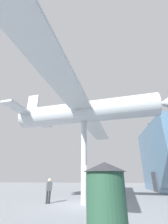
{
  "coord_description": "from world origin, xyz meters",
  "views": [
    {
      "loc": [
        11.68,
        1.56,
        1.73
      ],
      "look_at": [
        0.0,
        0.0,
        6.84
      ],
      "focal_mm": 24.0,
      "sensor_mm": 36.0,
      "label": 1
    }
  ],
  "objects_px": {
    "support_pylon_central": "(84,159)",
    "suspended_airplane": "(87,112)",
    "visitor_person": "(49,189)",
    "info_kiosk": "(106,205)"
  },
  "relations": [
    {
      "from": "visitor_person",
      "to": "info_kiosk",
      "type": "relative_size",
      "value": 0.77
    },
    {
      "from": "visitor_person",
      "to": "support_pylon_central",
      "type": "bearing_deg",
      "value": -40.1
    },
    {
      "from": "suspended_airplane",
      "to": "visitor_person",
      "type": "distance_m",
      "value": 6.57
    },
    {
      "from": "visitor_person",
      "to": "info_kiosk",
      "type": "height_order",
      "value": "info_kiosk"
    },
    {
      "from": "support_pylon_central",
      "to": "info_kiosk",
      "type": "height_order",
      "value": "support_pylon_central"
    },
    {
      "from": "support_pylon_central",
      "to": "visitor_person",
      "type": "xyz_separation_m",
      "value": [
        -0.01,
        -2.57,
        -2.04
      ]
    },
    {
      "from": "support_pylon_central",
      "to": "visitor_person",
      "type": "relative_size",
      "value": 3.66
    },
    {
      "from": "support_pylon_central",
      "to": "suspended_airplane",
      "type": "distance_m",
      "value": 3.89
    },
    {
      "from": "suspended_airplane",
      "to": "visitor_person",
      "type": "xyz_separation_m",
      "value": [
        -0.05,
        -2.83,
        -5.93
      ]
    },
    {
      "from": "visitor_person",
      "to": "suspended_airplane",
      "type": "bearing_deg",
      "value": -40.77
    }
  ]
}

